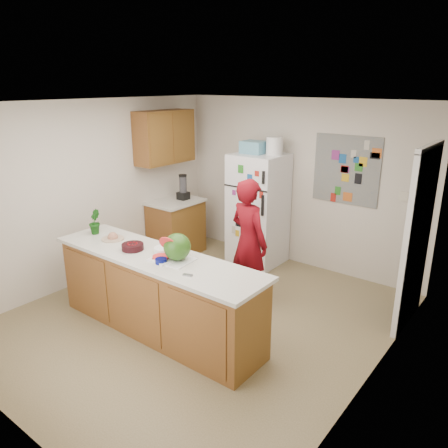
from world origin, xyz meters
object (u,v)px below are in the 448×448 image
Objects in this scene: refrigerator at (258,209)px; cherry_bowl at (133,247)px; person at (249,242)px; watermelon at (177,247)px.

refrigerator reaches higher than cherry_bowl.
person is 5.63× the size of watermelon.
refrigerator is 6.97× the size of cherry_bowl.
refrigerator reaches higher than person.
watermelon is 0.63m from cherry_bowl.
watermelon is at bearing 7.29° from cherry_bowl.
watermelon is at bearing 99.05° from person.
cherry_bowl is (-0.71, -1.25, 0.15)m from person.
watermelon is at bearing -76.99° from refrigerator.
refrigerator is 2.42m from cherry_bowl.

